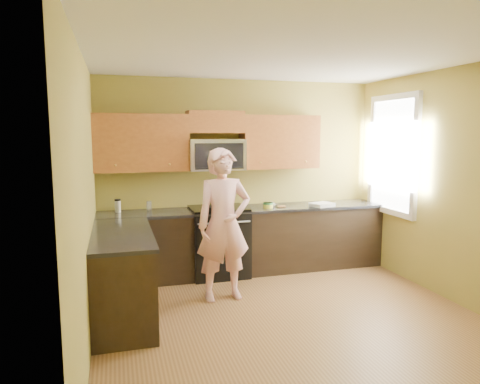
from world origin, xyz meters
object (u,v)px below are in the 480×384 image
object	(u,v)px
microwave	(216,170)
frying_pan	(216,211)
butter_tub	(268,208)
stove	(219,241)
woman	(224,225)
travel_mug	(118,212)

from	to	relation	value
microwave	frying_pan	bearing A→B (deg)	-103.92
microwave	butter_tub	world-z (taller)	microwave
stove	woman	bearing A→B (deg)	-99.10
microwave	travel_mug	size ratio (longest dim) A/B	4.42
stove	butter_tub	distance (m)	0.82
stove	microwave	world-z (taller)	microwave
woman	travel_mug	distance (m)	1.56
woman	frying_pan	bearing A→B (deg)	82.29
woman	butter_tub	distance (m)	1.13
butter_tub	travel_mug	world-z (taller)	travel_mug
frying_pan	stove	bearing A→B (deg)	48.74
woman	butter_tub	size ratio (longest dim) A/B	13.02
microwave	travel_mug	bearing A→B (deg)	178.55
travel_mug	microwave	bearing A→B (deg)	-1.45
frying_pan	butter_tub	xyz separation A→B (m)	(0.78, 0.16, -0.03)
frying_pan	travel_mug	world-z (taller)	travel_mug
microwave	frying_pan	distance (m)	0.64
frying_pan	butter_tub	distance (m)	0.80
frying_pan	travel_mug	distance (m)	1.29
microwave	butter_tub	xyz separation A→B (m)	(0.69, -0.22, -0.53)
stove	butter_tub	xyz separation A→B (m)	(0.69, -0.09, 0.45)
butter_tub	travel_mug	bearing A→B (deg)	172.80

